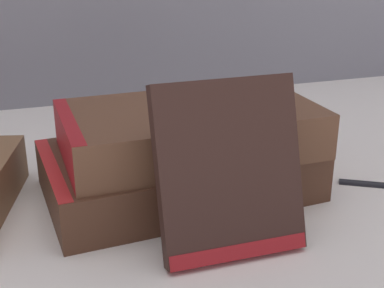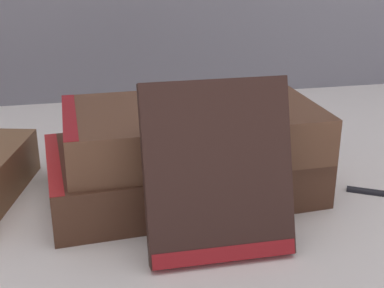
# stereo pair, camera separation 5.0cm
# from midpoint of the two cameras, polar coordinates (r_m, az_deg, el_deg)

# --- Properties ---
(ground_plane) EXTENTS (3.00, 3.00, 0.00)m
(ground_plane) POSITION_cam_midpoint_polar(r_m,az_deg,el_deg) (0.49, -3.97, -7.81)
(ground_plane) COLOR white
(book_flat_bottom) EXTENTS (0.26, 0.17, 0.05)m
(book_flat_bottom) POSITION_cam_midpoint_polar(r_m,az_deg,el_deg) (0.52, -4.71, -2.95)
(book_flat_bottom) COLOR #4C2D1E
(book_flat_bottom) RESTS_ON ground_plane
(book_flat_top) EXTENTS (0.24, 0.14, 0.04)m
(book_flat_top) POSITION_cam_midpoint_polar(r_m,az_deg,el_deg) (0.50, -3.66, 1.50)
(book_flat_top) COLOR brown
(book_flat_top) RESTS_ON book_flat_bottom
(book_leaning_front) EXTENTS (0.12, 0.06, 0.14)m
(book_leaning_front) POSITION_cam_midpoint_polar(r_m,az_deg,el_deg) (0.41, 0.59, -3.48)
(book_leaning_front) COLOR #331E19
(book_leaning_front) RESTS_ON ground_plane
(pocket_watch) EXTENTS (0.06, 0.06, 0.01)m
(pocket_watch) POSITION_cam_midpoint_polar(r_m,az_deg,el_deg) (0.50, 1.66, 4.21)
(pocket_watch) COLOR silver
(pocket_watch) RESTS_ON book_flat_top
(reading_glasses) EXTENTS (0.11, 0.08, 0.00)m
(reading_glasses) POSITION_cam_midpoint_polar(r_m,az_deg,el_deg) (0.63, -11.66, -1.12)
(reading_glasses) COLOR black
(reading_glasses) RESTS_ON ground_plane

